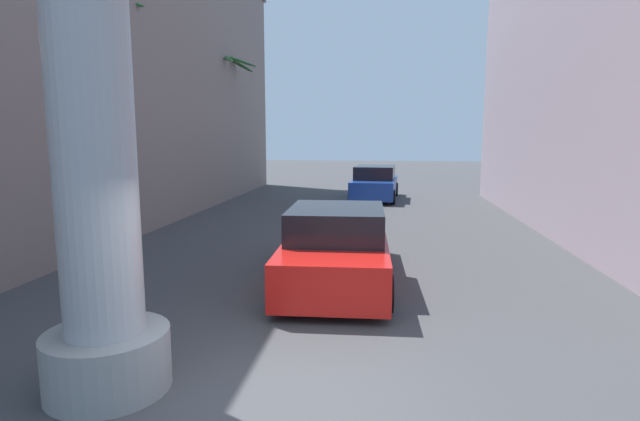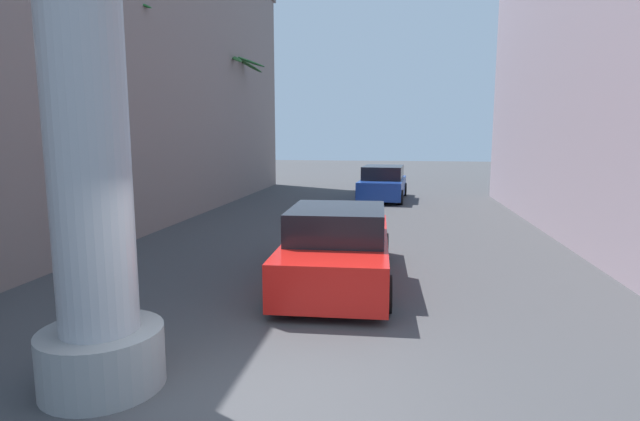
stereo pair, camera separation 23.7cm
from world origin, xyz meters
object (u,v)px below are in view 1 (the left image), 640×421
neon_sign_pole (85,10)px  car_lead (337,247)px  car_far (375,184)px  palm_tree_mid_left (102,79)px  palm_tree_far_left (219,105)px

neon_sign_pole → car_lead: neon_sign_pole is taller
car_far → neon_sign_pole: bearing=-98.5°
neon_sign_pole → car_far: 18.66m
neon_sign_pole → car_lead: 6.29m
car_lead → car_far: size_ratio=1.13×
palm_tree_mid_left → palm_tree_far_left: bearing=85.4°
palm_tree_mid_left → palm_tree_far_left: 8.63m
car_lead → palm_tree_far_left: 15.17m
palm_tree_far_left → palm_tree_mid_left: bearing=-94.6°
neon_sign_pole → palm_tree_far_left: bearing=104.4°
car_lead → palm_tree_mid_left: bearing=149.2°
car_far → palm_tree_far_left: size_ratio=0.69×
car_lead → palm_tree_far_left: size_ratio=0.78×
neon_sign_pole → palm_tree_mid_left: (-5.25, 9.16, 0.37)m
palm_tree_mid_left → car_lead: bearing=-30.8°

